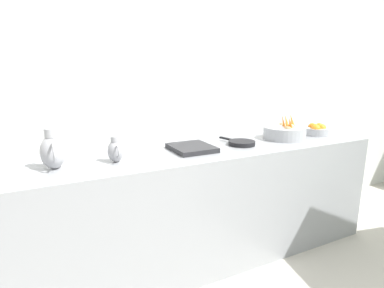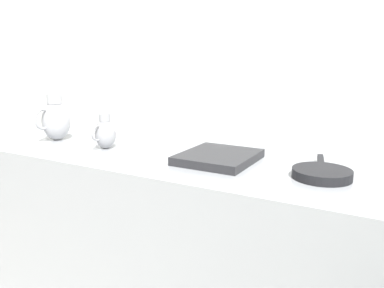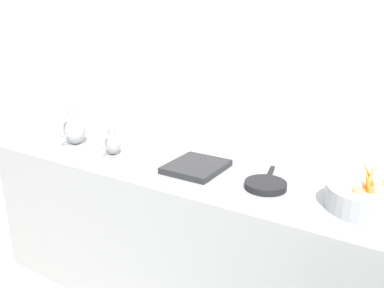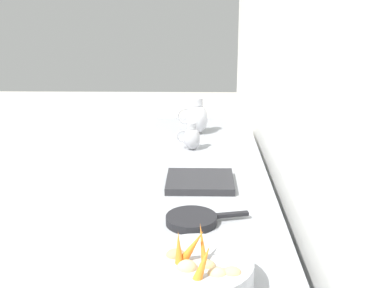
{
  "view_description": "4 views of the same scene",
  "coord_description": "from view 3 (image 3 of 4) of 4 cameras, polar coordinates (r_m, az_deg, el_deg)",
  "views": [
    {
      "loc": [
        0.58,
        -1.13,
        1.52
      ],
      "look_at": [
        -1.32,
        -0.16,
        1.02
      ],
      "focal_mm": 29.21,
      "sensor_mm": 36.0,
      "label": 1
    },
    {
      "loc": [
        -0.02,
        0.59,
        1.36
      ],
      "look_at": [
        -1.4,
        -0.18,
        1.01
      ],
      "focal_mm": 35.73,
      "sensor_mm": 36.0,
      "label": 2
    },
    {
      "loc": [
        0.35,
        1.02,
        1.78
      ],
      "look_at": [
        -1.48,
        -0.12,
        1.08
      ],
      "focal_mm": 37.09,
      "sensor_mm": 36.0,
      "label": 3
    },
    {
      "loc": [
        -1.48,
        2.2,
        1.85
      ],
      "look_at": [
        -1.43,
        -0.19,
        1.12
      ],
      "focal_mm": 45.01,
      "sensor_mm": 36.0,
      "label": 4
    }
  ],
  "objects": [
    {
      "name": "metal_pitcher_short",
      "position": [
        2.57,
        -11.36,
        0.18
      ],
      "size": [
        0.15,
        0.1,
        0.17
      ],
      "color": "#939399",
      "rests_on": "prep_counter"
    },
    {
      "name": "tile_wall_left",
      "position": [
        2.37,
        19.55,
        10.17
      ],
      "size": [
        0.1,
        7.89,
        3.0
      ],
      "primitive_type": "cube",
      "color": "white",
      "rests_on": "ground_plane"
    },
    {
      "name": "vegetable_colander",
      "position": [
        1.99,
        23.93,
        -7.03
      ],
      "size": [
        0.37,
        0.37,
        0.23
      ],
      "color": "#9EA0A5",
      "rests_on": "prep_counter"
    },
    {
      "name": "metal_pitcher_tall",
      "position": [
        2.84,
        -16.59,
        2.22
      ],
      "size": [
        0.21,
        0.15,
        0.25
      ],
      "color": "#A3A3A8",
      "rests_on": "prep_counter"
    },
    {
      "name": "prep_counter",
      "position": [
        2.47,
        2.66,
        -14.16
      ],
      "size": [
        0.71,
        2.99,
        0.93
      ],
      "primitive_type": "cube",
      "color": "gray",
      "rests_on": "ground_plane"
    },
    {
      "name": "skillet_on_counter",
      "position": [
        2.09,
        10.56,
        -5.77
      ],
      "size": [
        0.36,
        0.22,
        0.03
      ],
      "color": "black",
      "rests_on": "prep_counter"
    },
    {
      "name": "counter_sink_basin",
      "position": [
        2.29,
        0.61,
        -3.28
      ],
      "size": [
        0.34,
        0.3,
        0.04
      ],
      "primitive_type": "cube",
      "color": "#232326",
      "rests_on": "prep_counter"
    }
  ]
}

